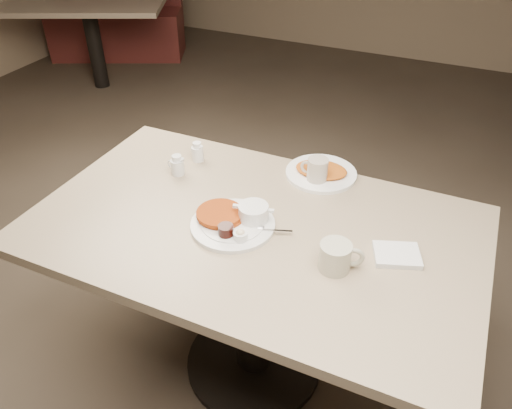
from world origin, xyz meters
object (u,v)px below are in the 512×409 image
at_px(coffee_mug_near, 336,256).
at_px(hash_plate, 321,172).
at_px(diner_table, 254,262).
at_px(booth_back_left, 114,15).
at_px(creamer_right, 197,152).
at_px(main_plate, 235,220).
at_px(coffee_mug_far, 317,171).
at_px(creamer_left, 177,165).

bearing_deg(coffee_mug_near, hash_plate, 113.12).
relative_size(diner_table, hash_plate, 5.06).
height_order(diner_table, coffee_mug_near, coffee_mug_near).
bearing_deg(booth_back_left, hash_plate, -40.02).
bearing_deg(creamer_right, diner_table, -37.26).
distance_m(diner_table, hash_plate, 0.44).
bearing_deg(main_plate, coffee_mug_far, 65.95).
height_order(main_plate, coffee_mug_near, coffee_mug_near).
bearing_deg(creamer_right, hash_plate, 11.44).
xyz_separation_m(creamer_left, booth_back_left, (-2.41, 2.67, -0.38)).
relative_size(coffee_mug_far, booth_back_left, 0.06).
bearing_deg(booth_back_left, coffee_mug_far, -40.67).
height_order(coffee_mug_near, hash_plate, coffee_mug_near).
bearing_deg(booth_back_left, diner_table, -45.27).
bearing_deg(coffee_mug_far, creamer_left, -162.09).
distance_m(diner_table, creamer_left, 0.48).
xyz_separation_m(creamer_right, hash_plate, (0.49, 0.10, -0.02)).
height_order(coffee_mug_near, creamer_right, coffee_mug_near).
relative_size(hash_plate, booth_back_left, 0.16).
bearing_deg(main_plate, hash_plate, 68.63).
relative_size(creamer_right, hash_plate, 0.27).
height_order(diner_table, coffee_mug_far, coffee_mug_far).
relative_size(diner_table, creamer_left, 18.69).
height_order(coffee_mug_far, hash_plate, coffee_mug_far).
height_order(coffee_mug_near, booth_back_left, booth_back_left).
relative_size(creamer_left, hash_plate, 0.27).
bearing_deg(creamer_left, coffee_mug_far, 17.91).
distance_m(coffee_mug_near, hash_plate, 0.52).
bearing_deg(creamer_left, creamer_right, 80.62).
xyz_separation_m(coffee_mug_near, hash_plate, (-0.20, 0.48, -0.03)).
distance_m(coffee_mug_far, booth_back_left, 3.87).
distance_m(diner_table, coffee_mug_near, 0.39).
bearing_deg(booth_back_left, coffee_mug_near, -43.16).
bearing_deg(creamer_right, coffee_mug_far, 5.12).
height_order(diner_table, hash_plate, hash_plate).
height_order(creamer_left, creamer_right, same).
xyz_separation_m(coffee_mug_near, coffee_mug_far, (-0.21, 0.42, 0.00)).
bearing_deg(creamer_left, coffee_mug_near, -20.00).
distance_m(main_plate, hash_plate, 0.45).
bearing_deg(diner_table, creamer_right, 142.74).
xyz_separation_m(diner_table, creamer_right, (-0.38, 0.29, 0.21)).
relative_size(main_plate, coffee_mug_near, 2.50).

